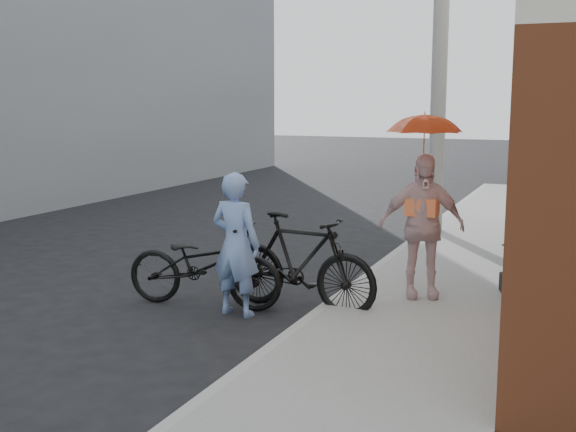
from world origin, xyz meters
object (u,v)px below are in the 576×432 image
Objects in this scene: utility_pole at (440,43)px; bike_left at (204,265)px; bike_right at (300,262)px; planter at (520,285)px; kimono_woman at (421,226)px; officer at (236,244)px.

utility_pole is 3.54× the size of bike_left.
bike_right reaches higher than bike_left.
planter is (2.40, 1.32, -0.36)m from bike_right.
bike_left is 1.01× the size of bike_right.
kimono_woman is (2.41, 1.06, 0.48)m from bike_left.
bike_right is at bearing -81.46° from bike_left.
officer reaches higher than bike_left.
utility_pole is at bearing -22.47° from bike_left.
officer is (-1.13, -5.83, -2.66)m from utility_pole.
officer is 0.96× the size of kimono_woman.
bike_right is at bearing -95.31° from utility_pole.
planter is (3.03, 1.77, -0.61)m from officer.
bike_left is at bearing -177.68° from kimono_woman.
officer is at bearing 130.63° from bike_right.
bike_left is at bearing -155.30° from planter.
kimono_woman is at bearing -72.74° from bike_left.
officer is 3.56m from planter.
bike_right is 1.12× the size of kimono_woman.
utility_pole reaches higher than bike_right.
utility_pole reaches higher than bike_left.
kimono_woman is 1.47m from planter.
kimono_woman reaches higher than bike_right.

